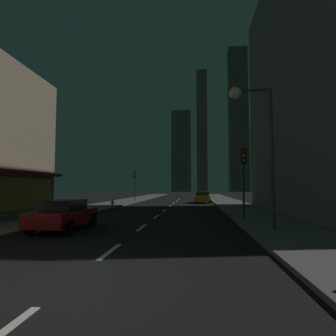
{
  "coord_description": "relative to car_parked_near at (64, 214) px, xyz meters",
  "views": [
    {
      "loc": [
        2.71,
        -5.48,
        2.05
      ],
      "look_at": [
        0.0,
        21.85,
        3.95
      ],
      "focal_mm": 29.41,
      "sensor_mm": 36.0,
      "label": 1
    }
  ],
  "objects": [
    {
      "name": "skyscraper_distant_short",
      "position": [
        25.64,
        111.18,
        31.5
      ],
      "size": [
        8.15,
        7.27,
        64.48
      ],
      "primitive_type": "cube",
      "color": "brown",
      "rests_on": "ground"
    },
    {
      "name": "fire_hydrant_far_left",
      "position": [
        -2.3,
        15.32,
        -0.29
      ],
      "size": [
        0.42,
        0.3,
        0.65
      ],
      "color": "gold",
      "rests_on": "sidewalk_left"
    },
    {
      "name": "traffic_light_near_right",
      "position": [
        9.1,
        3.43,
        2.45
      ],
      "size": [
        0.32,
        0.48,
        4.2
      ],
      "color": "#2D2D2D",
      "rests_on": "sidewalk_right"
    },
    {
      "name": "sidewalk_left",
      "position": [
        -3.4,
        24.69,
        -0.67
      ],
      "size": [
        4.0,
        76.0,
        0.15
      ],
      "primitive_type": "cube",
      "color": "#605E59",
      "rests_on": "ground"
    },
    {
      "name": "street_lamp_right",
      "position": [
        8.98,
        0.07,
        4.33
      ],
      "size": [
        1.96,
        0.56,
        6.58
      ],
      "color": "#38383D",
      "rests_on": "sidewalk_right"
    },
    {
      "name": "car_parked_near",
      "position": [
        0.0,
        0.0,
        0.0
      ],
      "size": [
        1.98,
        4.24,
        1.45
      ],
      "color": "#B21919",
      "rests_on": "ground"
    },
    {
      "name": "car_parked_far",
      "position": [
        7.2,
        23.18,
        0.0
      ],
      "size": [
        1.98,
        4.24,
        1.45
      ],
      "color": "gold",
      "rests_on": "ground"
    },
    {
      "name": "skyscraper_distant_slender",
      "position": [
        41.11,
        142.65,
        17.5
      ],
      "size": [
        7.1,
        6.64,
        36.48
      ],
      "primitive_type": "cube",
      "color": "#413E31",
      "rests_on": "ground"
    },
    {
      "name": "ground_plane",
      "position": [
        3.6,
        24.69,
        -0.79
      ],
      "size": [
        78.0,
        136.0,
        0.1
      ],
      "primitive_type": "cube",
      "color": "black"
    },
    {
      "name": "sidewalk_right",
      "position": [
        10.6,
        24.69,
        -0.67
      ],
      "size": [
        4.0,
        76.0,
        0.15
      ],
      "primitive_type": "cube",
      "color": "#605E59",
      "rests_on": "ground"
    },
    {
      "name": "skyscraper_distant_tall",
      "position": [
        0.17,
        110.55,
        17.37
      ],
      "size": [
        8.65,
        6.36,
        36.22
      ],
      "primitive_type": "cube",
      "color": "#5F5A47",
      "rests_on": "ground"
    },
    {
      "name": "traffic_light_far_left",
      "position": [
        -1.9,
        24.18,
        2.45
      ],
      "size": [
        0.32,
        0.48,
        4.2
      ],
      "color": "#2D2D2D",
      "rests_on": "sidewalk_left"
    },
    {
      "name": "skyscraper_distant_mid",
      "position": [
        9.84,
        126.69,
        30.16
      ],
      "size": [
        5.21,
        5.33,
        61.81
      ],
      "primitive_type": "cube",
      "color": "#635E4A",
      "rests_on": "ground"
    },
    {
      "name": "lane_marking_center",
      "position": [
        3.6,
        11.49,
        -0.73
      ],
      "size": [
        0.16,
        43.8,
        0.01
      ],
      "color": "silver",
      "rests_on": "ground"
    }
  ]
}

